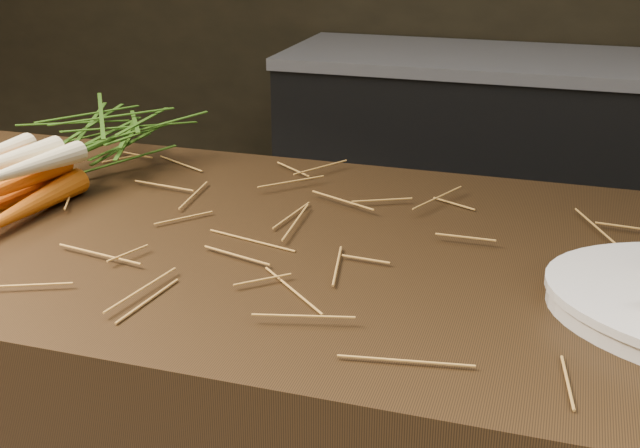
{
  "coord_description": "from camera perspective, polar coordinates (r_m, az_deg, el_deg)",
  "views": [
    {
      "loc": [
        0.37,
        -0.65,
        1.32
      ],
      "look_at": [
        0.1,
        0.22,
        0.96
      ],
      "focal_mm": 45.0,
      "sensor_mm": 36.0,
      "label": 1
    }
  ],
  "objects": [
    {
      "name": "root_veg_bunch",
      "position": [
        1.33,
        -18.01,
        4.49
      ],
      "size": [
        0.23,
        0.59,
        0.11
      ],
      "rotation": [
        0.0,
        0.0,
        -0.12
      ],
      "color": "#D0580F",
      "rests_on": "main_counter"
    },
    {
      "name": "straw_bedding",
      "position": [
        1.1,
        -3.65,
        -0.4
      ],
      "size": [
        1.4,
        0.6,
        0.02
      ],
      "primitive_type": null,
      "color": "olive",
      "rests_on": "main_counter"
    },
    {
      "name": "back_counter",
      "position": [
        2.97,
        15.27,
        3.35
      ],
      "size": [
        1.82,
        0.62,
        0.84
      ],
      "color": "black",
      "rests_on": "ground"
    }
  ]
}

